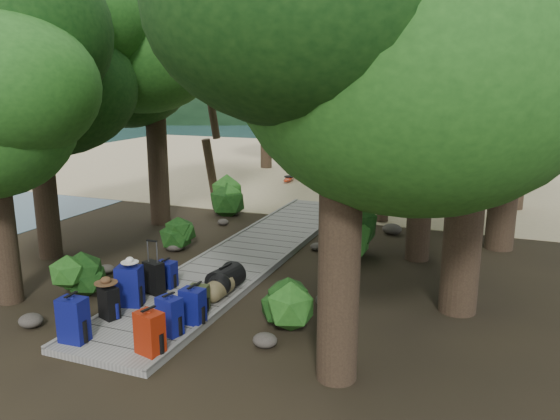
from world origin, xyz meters
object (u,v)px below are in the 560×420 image
at_px(backpack_left_a, 73,318).
at_px(duffel_right_black, 226,278).
at_px(backpack_right_d, 199,296).
at_px(suitcase_on_boardwalk, 154,278).
at_px(backpack_left_b, 109,301).
at_px(duffel_right_khaki, 219,288).
at_px(lone_suitcase_on_sand, 343,190).
at_px(sun_lounger, 413,192).
at_px(backpack_left_c, 130,284).
at_px(backpack_left_d, 166,273).
at_px(kayak, 289,178).
at_px(backpack_right_a, 150,331).
at_px(backpack_right_b, 169,314).
at_px(backpack_right_c, 193,304).

xyz_separation_m(backpack_left_a, duffel_right_black, (1.27, 2.94, -0.17)).
relative_size(backpack_right_d, suitcase_on_boardwalk, 0.81).
relative_size(backpack_left_a, backpack_left_b, 1.29).
relative_size(backpack_left_a, duffel_right_khaki, 1.41).
height_order(suitcase_on_boardwalk, lone_suitcase_on_sand, suitcase_on_boardwalk).
height_order(backpack_left_a, sun_lounger, backpack_left_a).
xyz_separation_m(backpack_left_c, backpack_left_d, (0.10, 1.08, -0.13)).
height_order(duffel_right_khaki, sun_lounger, sun_lounger).
xyz_separation_m(duffel_right_khaki, kayak, (-3.40, 12.99, -0.15)).
distance_m(backpack_right_d, sun_lounger, 12.05).
bearing_deg(kayak, backpack_left_b, -89.93).
relative_size(backpack_left_b, sun_lounger, 0.38).
distance_m(backpack_left_a, duffel_right_khaki, 2.87).
height_order(backpack_left_a, backpack_right_a, backpack_left_a).
bearing_deg(duffel_right_khaki, backpack_left_c, -143.61).
height_order(backpack_right_a, suitcase_on_boardwalk, backpack_right_a).
bearing_deg(kayak, sun_lounger, -26.02).
bearing_deg(backpack_right_a, duffel_right_black, 106.70).
height_order(backpack_left_b, suitcase_on_boardwalk, suitcase_on_boardwalk).
distance_m(backpack_left_c, backpack_right_a, 2.04).
bearing_deg(backpack_right_b, backpack_left_b, -171.57).
xyz_separation_m(duffel_right_black, suitcase_on_boardwalk, (-1.25, -0.70, 0.08)).
xyz_separation_m(backpack_right_a, duffel_right_black, (-0.11, 2.82, -0.13)).
relative_size(backpack_left_d, kayak, 0.20).
xyz_separation_m(backpack_right_c, sun_lounger, (2.06, 12.37, -0.18)).
relative_size(backpack_left_c, backpack_right_a, 1.13).
xyz_separation_m(backpack_right_a, backpack_right_c, (0.06, 1.20, -0.03)).
relative_size(backpack_left_c, sun_lounger, 0.51).
bearing_deg(kayak, backpack_right_b, -84.88).
xyz_separation_m(backpack_left_b, kayak, (-2.01, 14.58, -0.27)).
bearing_deg(suitcase_on_boardwalk, backpack_right_c, -14.86).
bearing_deg(duffel_right_black, lone_suitcase_on_sand, 99.40).
relative_size(backpack_right_c, sun_lounger, 0.41).
relative_size(backpack_left_c, duffel_right_black, 1.10).
bearing_deg(duffel_right_black, backpack_left_b, -115.32).
bearing_deg(backpack_right_d, backpack_left_b, -150.45).
distance_m(backpack_right_b, backpack_right_c, 0.54).
bearing_deg(backpack_left_c, backpack_right_c, -24.04).
bearing_deg(backpack_right_d, backpack_right_a, -90.83).
xyz_separation_m(backpack_right_a, backpack_right_b, (-0.08, 0.68, -0.02)).
distance_m(duffel_right_khaki, lone_suitcase_on_sand, 10.26).
distance_m(backpack_left_b, suitcase_on_boardwalk, 1.29).
height_order(lone_suitcase_on_sand, sun_lounger, lone_suitcase_on_sand).
bearing_deg(backpack_right_a, sun_lounger, 95.52).
distance_m(duffel_right_black, kayak, 13.03).
xyz_separation_m(backpack_left_c, backpack_right_c, (1.50, -0.24, -0.08)).
bearing_deg(sun_lounger, lone_suitcase_on_sand, -162.98).
bearing_deg(backpack_right_a, backpack_right_b, 110.76).
bearing_deg(backpack_left_a, kayak, 94.51).
xyz_separation_m(backpack_left_c, sun_lounger, (3.56, 12.12, -0.26)).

